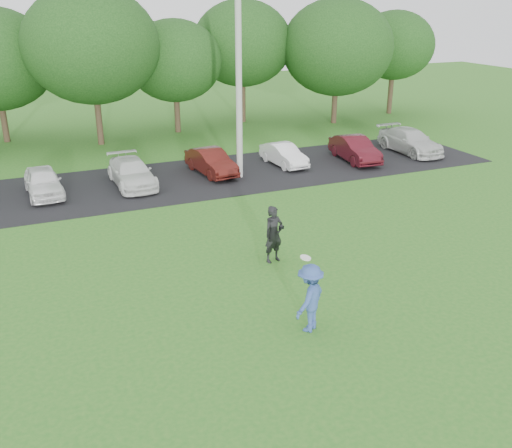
# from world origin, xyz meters

# --- Properties ---
(ground) EXTENTS (100.00, 100.00, 0.00)m
(ground) POSITION_xyz_m (0.00, 0.00, 0.00)
(ground) COLOR #2A7320
(ground) RESTS_ON ground
(parking_lot) EXTENTS (32.00, 6.50, 0.03)m
(parking_lot) POSITION_xyz_m (0.00, 13.00, 0.01)
(parking_lot) COLOR black
(parking_lot) RESTS_ON ground
(utility_pole) EXTENTS (0.28, 0.28, 9.53)m
(utility_pole) POSITION_xyz_m (2.96, 12.33, 4.77)
(utility_pole) COLOR #A7A8A3
(utility_pole) RESTS_ON ground
(frisbee_player) EXTENTS (1.34, 1.22, 2.08)m
(frisbee_player) POSITION_xyz_m (-0.35, -0.72, 0.91)
(frisbee_player) COLOR #365299
(frisbee_player) RESTS_ON ground
(camera_bystander) EXTENTS (0.77, 0.60, 1.86)m
(camera_bystander) POSITION_xyz_m (0.54, 3.33, 0.93)
(camera_bystander) COLOR black
(camera_bystander) RESTS_ON ground
(parked_cars) EXTENTS (27.93, 4.46, 1.25)m
(parked_cars) POSITION_xyz_m (1.03, 13.03, 0.62)
(parked_cars) COLOR silver
(parked_cars) RESTS_ON parking_lot
(tree_row) EXTENTS (42.39, 9.85, 8.64)m
(tree_row) POSITION_xyz_m (1.51, 22.76, 4.91)
(tree_row) COLOR #38281C
(tree_row) RESTS_ON ground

